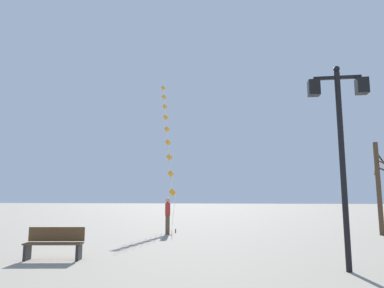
{
  "coord_description": "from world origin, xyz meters",
  "views": [
    {
      "loc": [
        0.62,
        -0.16,
        1.74
      ],
      "look_at": [
        -2.17,
        19.25,
        4.7
      ],
      "focal_mm": 33.13,
      "sensor_mm": 36.0,
      "label": 1
    }
  ],
  "objects_px": {
    "twin_lantern_lamp_post": "(340,126)",
    "bare_tree": "(379,186)",
    "kite_train": "(167,136)",
    "park_bench": "(54,243)",
    "kite_flyer": "(168,215)"
  },
  "relations": [
    {
      "from": "twin_lantern_lamp_post",
      "to": "bare_tree",
      "type": "distance_m",
      "value": 9.67
    },
    {
      "from": "kite_train",
      "to": "kite_flyer",
      "type": "relative_size",
      "value": 6.55
    },
    {
      "from": "park_bench",
      "to": "kite_flyer",
      "type": "bearing_deg",
      "value": 67.8
    },
    {
      "from": "kite_train",
      "to": "kite_flyer",
      "type": "xyz_separation_m",
      "value": [
        1.47,
        -6.54,
        -5.01
      ]
    },
    {
      "from": "twin_lantern_lamp_post",
      "to": "bare_tree",
      "type": "height_order",
      "value": "twin_lantern_lamp_post"
    },
    {
      "from": "twin_lantern_lamp_post",
      "to": "park_bench",
      "type": "distance_m",
      "value": 8.36
    },
    {
      "from": "kite_train",
      "to": "park_bench",
      "type": "distance_m",
      "value": 14.86
    },
    {
      "from": "kite_train",
      "to": "bare_tree",
      "type": "bearing_deg",
      "value": -26.09
    },
    {
      "from": "kite_train",
      "to": "park_bench",
      "type": "relative_size",
      "value": 6.79
    },
    {
      "from": "bare_tree",
      "to": "park_bench",
      "type": "height_order",
      "value": "bare_tree"
    },
    {
      "from": "twin_lantern_lamp_post",
      "to": "park_bench",
      "type": "relative_size",
      "value": 3.08
    },
    {
      "from": "kite_train",
      "to": "kite_flyer",
      "type": "height_order",
      "value": "kite_train"
    },
    {
      "from": "kite_train",
      "to": "park_bench",
      "type": "bearing_deg",
      "value": -90.99
    },
    {
      "from": "bare_tree",
      "to": "twin_lantern_lamp_post",
      "type": "bearing_deg",
      "value": -114.15
    },
    {
      "from": "kite_train",
      "to": "park_bench",
      "type": "height_order",
      "value": "kite_train"
    }
  ]
}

